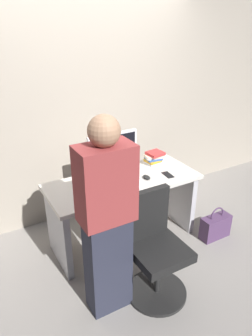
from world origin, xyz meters
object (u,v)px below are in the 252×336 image
Objects in this scene: monitor at (113,152)px; handbag at (215,226)px; office_chair at (155,251)px; book_stack at (154,158)px; desk at (124,198)px; keyboard at (122,186)px; person_at_desk at (107,220)px; mouse at (147,177)px; cell_phone at (168,175)px; cup_near_keyboard at (92,190)px.

handbag is (0.93, -0.60, -0.85)m from monitor.
office_chair is 4.19× the size of book_stack.
desk is 1.64× the size of office_chair.
person_at_desk is at bearing -125.64° from keyboard.
keyboard is at bearing 160.46° from handbag.
book_stack is (0.48, 0.17, 0.29)m from desk.
monitor is 5.41× the size of mouse.
keyboard is 0.53m from cell_phone.
cup_near_keyboard is (-0.31, 0.01, 0.03)m from keyboard.
monitor is at bearing 155.89° from cell_phone.
keyboard reaches higher than cell_phone.
desk is at bearing -160.20° from book_stack.
desk is 15.44× the size of mouse.
office_chair is 0.57× the size of person_at_desk.
person_at_desk is 1.13m from cell_phone.
office_chair is 9.40× the size of mouse.
monitor reaches higher than cell_phone.
cell_phone is at bearing -29.31° from monitor.
person_at_desk is at bearing -103.28° from cup_near_keyboard.
handbag is (1.01, 0.28, -0.29)m from office_chair.
mouse is 0.61m from cup_near_keyboard.
person_at_desk is (-0.41, 0.05, 0.41)m from office_chair.
desk is at bearing 152.29° from handbag.
office_chair is 2.49× the size of handbag.
cell_phone is at bearing 47.11° from office_chair.
monitor is at bearing -176.02° from book_stack.
monitor is at bearing 59.58° from person_at_desk.
book_stack is at bearing 122.13° from handbag.
cup_near_keyboard is 0.92m from book_stack.
handbag is at bearing 9.15° from person_at_desk.
desk is 6.88× the size of book_stack.
keyboard is 4.30× the size of mouse.
cell_phone is (0.23, -0.04, -0.01)m from mouse.
keyboard is 0.30m from mouse.
person_at_desk is (-0.53, -0.69, 0.33)m from desk.
keyboard is at bearing -2.18° from cup_near_keyboard.
monitor reaches higher than office_chair.
keyboard is 0.65m from book_stack.
handbag is (0.97, -0.35, -0.60)m from keyboard.
person_at_desk is at bearing -139.45° from book_stack.
cell_phone is at bearing -17.01° from desk.
person_at_desk reaches higher than book_stack.
monitor reaches higher than keyboard.
mouse is at bearing 151.30° from handbag.
keyboard is at bearing -125.63° from desk.
book_stack is at bearing 17.89° from cup_near_keyboard.
desk is at bearing 168.19° from cell_phone.
monitor reaches higher than handbag.
monitor is (0.08, 0.88, 0.56)m from office_chair.
mouse is at bearing 1.16° from cup_near_keyboard.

